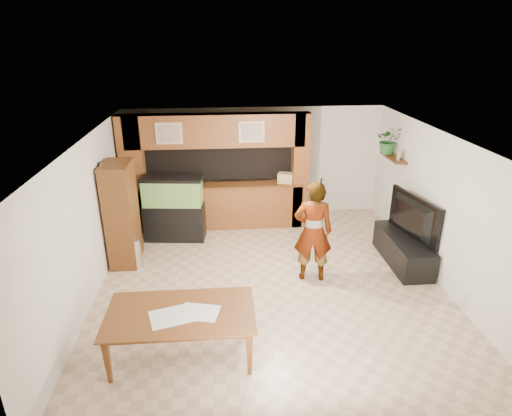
{
  "coord_description": "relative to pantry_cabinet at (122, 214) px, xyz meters",
  "views": [
    {
      "loc": [
        -0.82,
        -6.57,
        4.15
      ],
      "look_at": [
        -0.2,
        0.6,
        1.21
      ],
      "focal_mm": 30.0,
      "sensor_mm": 36.0,
      "label": 1
    }
  ],
  "objects": [
    {
      "name": "pantry_cabinet",
      "position": [
        0.0,
        0.0,
        0.0
      ],
      "size": [
        0.5,
        0.81,
        1.99
      ],
      "primitive_type": "cube",
      "color": "brown",
      "rests_on": "floor"
    },
    {
      "name": "counter_box",
      "position": [
        3.33,
        1.43,
        0.16
      ],
      "size": [
        0.39,
        0.32,
        0.22
      ],
      "primitive_type": "cube",
      "rotation": [
        0.0,
        0.0,
        -0.33
      ],
      "color": "tan",
      "rests_on": "partition"
    },
    {
      "name": "wall_clock",
      "position": [
        -0.27,
        -0.02,
        0.9
      ],
      "size": [
        0.05,
        0.25,
        0.25
      ],
      "color": "black",
      "rests_on": "wall_left"
    },
    {
      "name": "wall_right",
      "position": [
        5.7,
        -1.02,
        0.3
      ],
      "size": [
        0.0,
        6.5,
        6.5
      ],
      "primitive_type": "plane",
      "rotation": [
        1.57,
        0.0,
        -1.57
      ],
      "color": "silver",
      "rests_on": "floor"
    },
    {
      "name": "newspaper_a",
      "position": [
        1.19,
        -2.84,
        -0.29
      ],
      "size": [
        0.68,
        0.57,
        0.01
      ],
      "primitive_type": "cube",
      "rotation": [
        0.0,
        0.0,
        0.28
      ],
      "color": "silver",
      "rests_on": "dining_table"
    },
    {
      "name": "tv_stand",
      "position": [
        5.35,
        -0.52,
        -0.72
      ],
      "size": [
        0.6,
        1.64,
        0.55
      ],
      "primitive_type": "cube",
      "color": "black",
      "rests_on": "floor"
    },
    {
      "name": "wall_left",
      "position": [
        -0.3,
        -1.02,
        0.3
      ],
      "size": [
        0.0,
        6.5,
        6.5
      ],
      "primitive_type": "plane",
      "rotation": [
        1.57,
        0.0,
        1.57
      ],
      "color": "silver",
      "rests_on": "floor"
    },
    {
      "name": "photo_frame",
      "position": [
        5.55,
        0.7,
        0.83
      ],
      "size": [
        0.07,
        0.16,
        0.21
      ],
      "primitive_type": "cube",
      "rotation": [
        0.0,
        0.0,
        -0.23
      ],
      "color": "tan",
      "rests_on": "wall_shelf"
    },
    {
      "name": "potted_plant",
      "position": [
        5.52,
        1.2,
        1.02
      ],
      "size": [
        0.63,
        0.58,
        0.6
      ],
      "primitive_type": "imported",
      "rotation": [
        0.0,
        0.0,
        -0.25
      ],
      "color": "#255D29",
      "rests_on": "wall_shelf"
    },
    {
      "name": "television",
      "position": [
        5.35,
        -0.52,
        -0.04
      ],
      "size": [
        0.49,
        1.43,
        0.82
      ],
      "primitive_type": "imported",
      "rotation": [
        0.0,
        0.0,
        1.79
      ],
      "color": "black",
      "rests_on": "tv_stand"
    },
    {
      "name": "dining_table",
      "position": [
        1.28,
        -2.8,
        -0.65
      ],
      "size": [
        1.99,
        1.11,
        0.7
      ],
      "primitive_type": "imported",
      "rotation": [
        0.0,
        0.0,
        -0.0
      ],
      "color": "brown",
      "rests_on": "floor"
    },
    {
      "name": "wall_shelf",
      "position": [
        5.55,
        0.93,
        0.7
      ],
      "size": [
        0.25,
        0.9,
        0.04
      ],
      "primitive_type": "cube",
      "color": "brown",
      "rests_on": "wall_right"
    },
    {
      "name": "ceiling",
      "position": [
        2.7,
        -1.02,
        1.6
      ],
      "size": [
        6.5,
        6.5,
        0.0
      ],
      "primitive_type": "plane",
      "color": "white",
      "rests_on": "wall_back"
    },
    {
      "name": "floor",
      "position": [
        2.7,
        -1.02,
        -1.0
      ],
      "size": [
        6.5,
        6.5,
        0.0
      ],
      "primitive_type": "plane",
      "color": "tan",
      "rests_on": "ground"
    },
    {
      "name": "partition",
      "position": [
        1.75,
        1.62,
        0.32
      ],
      "size": [
        4.2,
        0.99,
        2.6
      ],
      "color": "brown",
      "rests_on": "floor"
    },
    {
      "name": "person",
      "position": [
        3.46,
        -0.93,
        -0.06
      ],
      "size": [
        0.74,
        0.54,
        1.87
      ],
      "primitive_type": "imported",
      "rotation": [
        0.0,
        0.0,
        3.0
      ],
      "color": "#91764F",
      "rests_on": "floor"
    },
    {
      "name": "wall_back",
      "position": [
        2.7,
        2.23,
        0.3
      ],
      "size": [
        6.0,
        0.0,
        6.0
      ],
      "primitive_type": "plane",
      "rotation": [
        1.57,
        0.0,
        0.0
      ],
      "color": "silver",
      "rests_on": "floor"
    },
    {
      "name": "trash_can",
      "position": [
        0.17,
        -0.22,
        -0.71
      ],
      "size": [
        0.31,
        0.31,
        0.58
      ],
      "primitive_type": "cylinder",
      "color": "#B2B2B7",
      "rests_on": "floor"
    },
    {
      "name": "microphone",
      "position": [
        3.51,
        -1.09,
        0.91
      ],
      "size": [
        0.03,
        0.1,
        0.15
      ],
      "primitive_type": "cylinder",
      "rotation": [
        0.44,
        0.0,
        0.0
      ],
      "color": "black",
      "rests_on": "person"
    },
    {
      "name": "aquarium",
      "position": [
        0.86,
        0.93,
        -0.31
      ],
      "size": [
        1.27,
        0.48,
        1.41
      ],
      "rotation": [
        0.0,
        0.0,
        -0.11
      ],
      "color": "black",
      "rests_on": "floor"
    },
    {
      "name": "newspaper_b",
      "position": [
        1.54,
        -2.79,
        -0.29
      ],
      "size": [
        0.59,
        0.48,
        0.01
      ],
      "primitive_type": "cube",
      "rotation": [
        0.0,
        0.0,
        -0.25
      ],
      "color": "silver",
      "rests_on": "dining_table"
    }
  ]
}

